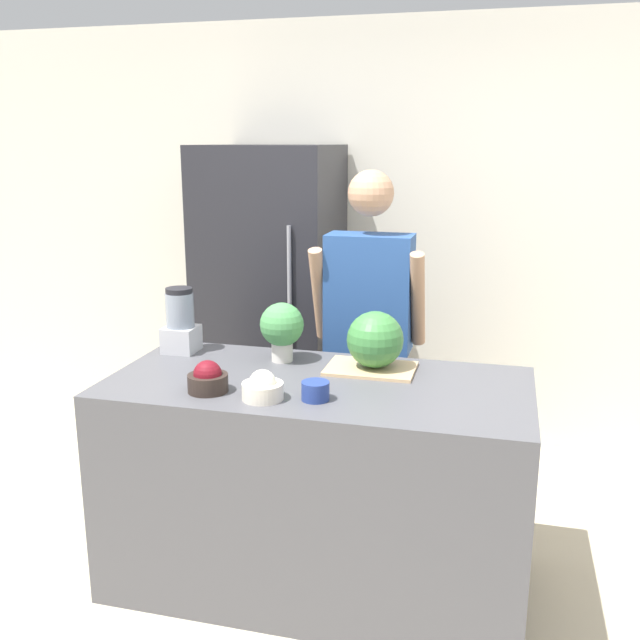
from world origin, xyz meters
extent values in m
plane|color=beige|center=(0.00, 0.00, 0.00)|extent=(14.00, 14.00, 0.00)
cube|color=silver|center=(0.00, 2.16, 1.30)|extent=(8.00, 0.06, 2.60)
cube|color=#4C4C51|center=(0.00, 0.42, 0.46)|extent=(1.74, 0.83, 0.92)
cube|color=#232328|center=(-0.64, 1.75, 0.93)|extent=(0.77, 0.73, 1.86)
cylinder|color=gray|center=(-0.41, 1.37, 1.11)|extent=(0.02, 0.02, 0.65)
cube|color=gray|center=(0.07, 1.18, 0.42)|extent=(0.32, 0.18, 0.84)
cube|color=#284C8C|center=(0.07, 1.18, 1.13)|extent=(0.43, 0.22, 0.59)
sphere|color=tan|center=(0.07, 1.18, 1.63)|extent=(0.23, 0.23, 0.23)
cylinder|color=tan|center=(-0.18, 1.14, 1.12)|extent=(0.07, 0.24, 0.50)
cylinder|color=tan|center=(0.32, 1.14, 1.12)|extent=(0.07, 0.24, 0.50)
cube|color=tan|center=(0.19, 0.62, 0.92)|extent=(0.38, 0.27, 0.01)
sphere|color=#3D7F3D|center=(0.20, 0.62, 1.05)|extent=(0.24, 0.24, 0.24)
cylinder|color=#2D231E|center=(-0.39, 0.19, 0.95)|extent=(0.16, 0.16, 0.07)
sphere|color=maroon|center=(-0.39, 0.19, 0.99)|extent=(0.11, 0.11, 0.11)
cylinder|color=beige|center=(-0.15, 0.16, 0.95)|extent=(0.16, 0.16, 0.07)
sphere|color=white|center=(-0.15, 0.16, 0.98)|extent=(0.10, 0.10, 0.10)
cylinder|color=navy|center=(0.05, 0.20, 0.95)|extent=(0.11, 0.11, 0.07)
cube|color=#B7B7BC|center=(-0.73, 0.67, 0.98)|extent=(0.15, 0.15, 0.12)
cylinder|color=gray|center=(-0.73, 0.67, 1.12)|extent=(0.13, 0.13, 0.16)
cylinder|color=black|center=(-0.73, 0.67, 1.21)|extent=(0.12, 0.12, 0.02)
cylinder|color=beige|center=(-0.23, 0.65, 0.96)|extent=(0.10, 0.10, 0.09)
sphere|color=#478E4C|center=(-0.23, 0.65, 1.09)|extent=(0.20, 0.20, 0.20)
camera|label=1|loc=(0.71, -2.28, 1.88)|focal=40.00mm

